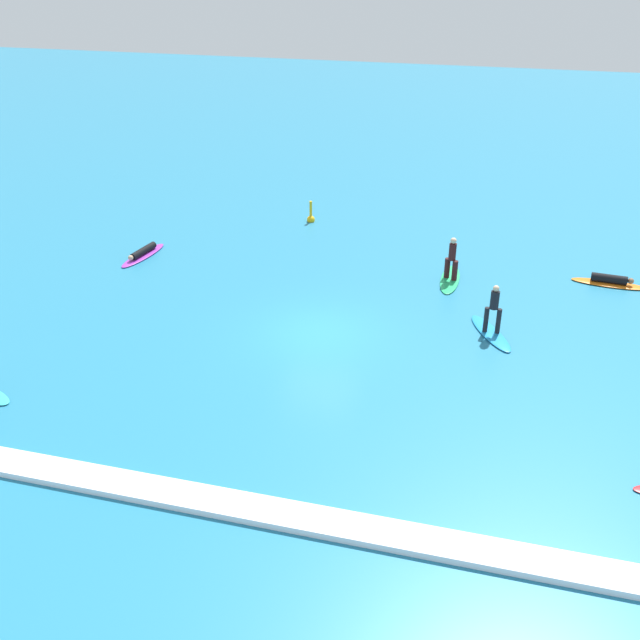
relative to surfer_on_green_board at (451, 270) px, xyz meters
The scene contains 7 objects.
ground_plane 6.77m from the surfer_on_green_board, 125.14° to the right, with size 120.00×120.00×0.00m, color teal.
surfer_on_green_board is the anchor object (origin of this frame).
surfer_on_blue_board 4.50m from the surfer_on_green_board, 66.19° to the right, with size 1.90×2.71×1.85m.
surfer_on_purple_board 12.98m from the surfer_on_green_board, behind, with size 1.08×2.94×0.38m.
surfer_on_orange_board 6.23m from the surfer_on_green_board, 10.89° to the left, with size 2.93×0.91×0.43m.
marker_buoy 8.77m from the surfer_on_green_board, 144.70° to the left, with size 0.38×0.38×1.10m.
wave_crest 15.01m from the surfer_on_green_board, 105.01° to the right, with size 25.58×0.90×0.18m, color white.
Camera 1 is at (5.68, -21.38, 12.18)m, focal length 41.07 mm.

